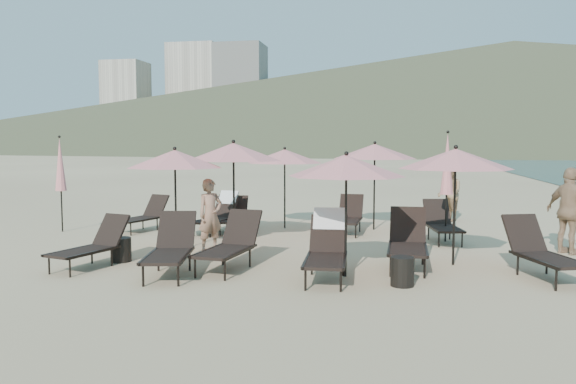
% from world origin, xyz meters
% --- Properties ---
extents(ground, '(800.00, 800.00, 0.00)m').
position_xyz_m(ground, '(0.00, 0.00, 0.00)').
color(ground, '#D6BA8C').
rests_on(ground, ground).
extents(volcanic_headland, '(690.00, 690.00, 55.00)m').
position_xyz_m(volcanic_headland, '(71.37, 302.62, 26.49)').
color(volcanic_headland, brown).
rests_on(volcanic_headland, ground).
extents(hotel_skyline, '(109.00, 82.00, 55.00)m').
position_xyz_m(hotel_skyline, '(-93.62, 271.21, 24.18)').
color(hotel_skyline, beige).
rests_on(hotel_skyline, ground).
extents(lounger_0, '(0.99, 1.68, 0.91)m').
position_xyz_m(lounger_0, '(-4.09, -0.39, 0.42)').
color(lounger_0, black).
rests_on(lounger_0, ground).
extents(lounger_1, '(1.01, 1.86, 1.02)m').
position_xyz_m(lounger_1, '(-2.45, -0.64, 0.48)').
color(lounger_1, black).
rests_on(lounger_1, ground).
extents(lounger_2, '(0.89, 1.81, 1.00)m').
position_xyz_m(lounger_2, '(-1.57, -0.06, 0.47)').
color(lounger_2, black).
rests_on(lounger_2, ground).
extents(lounger_3, '(0.75, 1.82, 1.11)m').
position_xyz_m(lounger_3, '(0.22, -0.35, 0.53)').
color(lounger_3, black).
rests_on(lounger_3, ground).
extents(lounger_4, '(0.72, 1.80, 1.03)m').
position_xyz_m(lounger_4, '(1.57, 0.73, 0.48)').
color(lounger_4, black).
rests_on(lounger_4, ground).
extents(lounger_5, '(1.19, 1.84, 0.99)m').
position_xyz_m(lounger_5, '(3.76, 0.28, 0.46)').
color(lounger_5, black).
rests_on(lounger_5, ground).
extents(lounger_6, '(1.02, 1.66, 0.89)m').
position_xyz_m(lounger_6, '(-5.06, 3.81, 0.42)').
color(lounger_6, black).
rests_on(lounger_6, ground).
extents(lounger_7, '(0.91, 1.71, 1.01)m').
position_xyz_m(lounger_7, '(-3.10, 4.01, 0.48)').
color(lounger_7, black).
rests_on(lounger_7, ground).
extents(lounger_8, '(0.77, 1.58, 0.87)m').
position_xyz_m(lounger_8, '(-2.74, 4.19, 0.41)').
color(lounger_8, black).
rests_on(lounger_8, ground).
extents(lounger_9, '(0.67, 1.64, 0.93)m').
position_xyz_m(lounger_9, '(0.19, 4.46, 0.44)').
color(lounger_9, black).
rests_on(lounger_9, ground).
extents(lounger_10, '(0.87, 1.68, 0.92)m').
position_xyz_m(lounger_10, '(2.40, 3.65, 0.43)').
color(lounger_10, black).
rests_on(lounger_10, ground).
extents(umbrella_open_0, '(2.04, 2.04, 2.19)m').
position_xyz_m(umbrella_open_0, '(-3.14, 1.31, 1.94)').
color(umbrella_open_0, black).
rests_on(umbrella_open_0, ground).
extents(umbrella_open_1, '(2.18, 2.18, 2.34)m').
position_xyz_m(umbrella_open_1, '(-2.20, 2.35, 2.07)').
color(umbrella_open_1, black).
rests_on(umbrella_open_1, ground).
extents(umbrella_open_2, '(2.07, 2.07, 2.23)m').
position_xyz_m(umbrella_open_2, '(2.41, 1.06, 1.97)').
color(umbrella_open_2, black).
rests_on(umbrella_open_2, ground).
extents(umbrella_open_3, '(2.02, 2.02, 2.17)m').
position_xyz_m(umbrella_open_3, '(-1.56, 4.96, 1.92)').
color(umbrella_open_3, black).
rests_on(umbrella_open_3, ground).
extents(umbrella_open_4, '(2.16, 2.16, 2.32)m').
position_xyz_m(umbrella_open_4, '(0.79, 5.16, 2.05)').
color(umbrella_open_4, black).
rests_on(umbrella_open_4, ground).
extents(umbrella_open_5, '(1.98, 1.98, 2.13)m').
position_xyz_m(umbrella_open_5, '(0.52, -0.22, 1.88)').
color(umbrella_open_5, black).
rests_on(umbrella_open_5, ground).
extents(umbrella_closed_0, '(0.30, 0.30, 2.55)m').
position_xyz_m(umbrella_closed_0, '(2.49, 3.65, 1.78)').
color(umbrella_closed_0, black).
rests_on(umbrella_closed_0, ground).
extents(umbrella_closed_1, '(0.29, 0.29, 2.46)m').
position_xyz_m(umbrella_closed_1, '(-7.05, 3.29, 1.71)').
color(umbrella_closed_1, black).
rests_on(umbrella_closed_1, ground).
extents(side_table_0, '(0.39, 0.39, 0.46)m').
position_xyz_m(side_table_0, '(-3.81, 0.17, 0.23)').
color(side_table_0, black).
rests_on(side_table_0, ground).
extents(side_table_1, '(0.37, 0.37, 0.47)m').
position_xyz_m(side_table_1, '(1.46, -0.70, 0.23)').
color(side_table_1, black).
rests_on(side_table_1, ground).
extents(beachgoer_a, '(0.64, 0.66, 1.53)m').
position_xyz_m(beachgoer_a, '(-2.45, 1.46, 0.76)').
color(beachgoer_a, '#A37459').
rests_on(beachgoer_a, ground).
extents(beachgoer_b, '(0.86, 0.96, 1.64)m').
position_xyz_m(beachgoer_b, '(2.89, 7.28, 0.82)').
color(beachgoer_b, '#9B7450').
rests_on(beachgoer_b, ground).
extents(beachgoer_c, '(0.98, 1.09, 1.78)m').
position_xyz_m(beachgoer_c, '(4.83, 2.60, 0.89)').
color(beachgoer_c, tan).
rests_on(beachgoer_c, ground).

